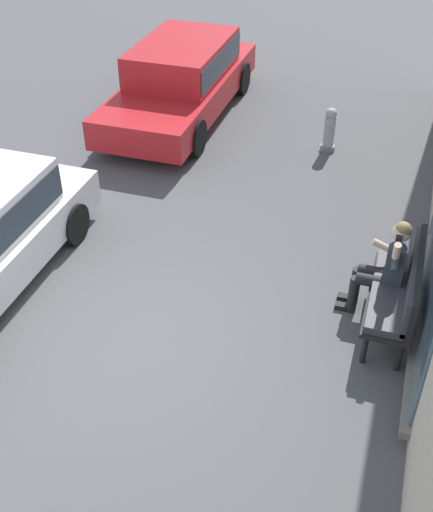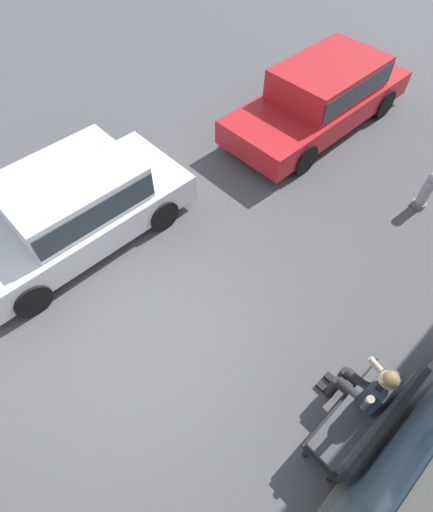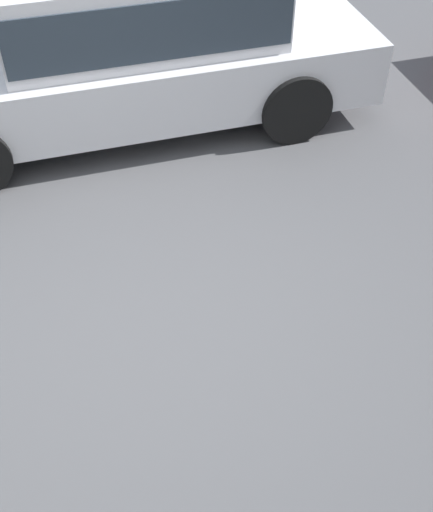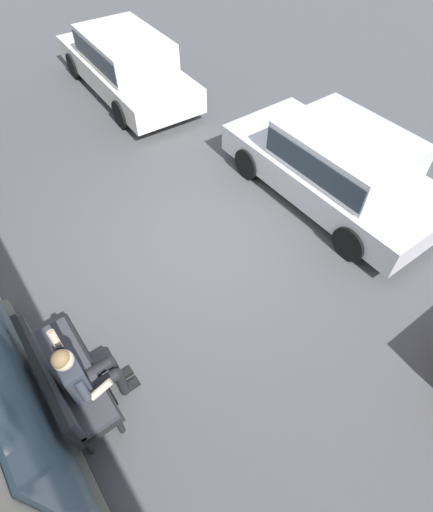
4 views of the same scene
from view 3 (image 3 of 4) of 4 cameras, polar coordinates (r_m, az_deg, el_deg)
ground_plane at (r=4.07m, az=-6.46°, el=-5.96°), size 60.00×60.00×0.00m
parked_car_mid at (r=5.70m, az=-8.17°, el=19.45°), size 4.15×1.95×1.37m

